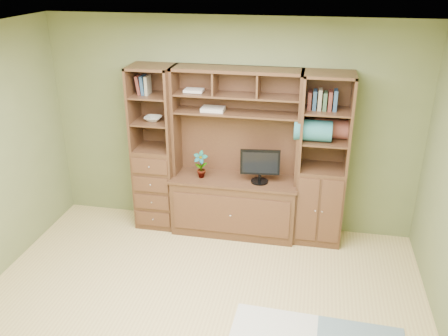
% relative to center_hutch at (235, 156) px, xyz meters
% --- Properties ---
extents(room, '(4.60, 4.10, 2.64)m').
position_rel_center_hutch_xyz_m(room, '(-0.09, -1.73, 0.28)').
color(room, tan).
rests_on(room, ground).
extents(center_hutch, '(1.54, 0.53, 2.05)m').
position_rel_center_hutch_xyz_m(center_hutch, '(0.00, 0.00, 0.00)').
color(center_hutch, '#492C19').
rests_on(center_hutch, ground).
extents(left_tower, '(0.50, 0.45, 2.05)m').
position_rel_center_hutch_xyz_m(left_tower, '(-1.00, 0.04, 0.00)').
color(left_tower, '#492C19').
rests_on(left_tower, ground).
extents(right_tower, '(0.55, 0.45, 2.05)m').
position_rel_center_hutch_xyz_m(right_tower, '(1.02, 0.04, 0.00)').
color(right_tower, '#492C19').
rests_on(right_tower, ground).
extents(monitor, '(0.48, 0.26, 0.57)m').
position_rel_center_hutch_xyz_m(monitor, '(0.31, -0.03, -0.01)').
color(monitor, black).
rests_on(monitor, center_hutch).
extents(orchid, '(0.18, 0.12, 0.33)m').
position_rel_center_hutch_xyz_m(orchid, '(-0.41, -0.03, -0.13)').
color(orchid, '#974333').
rests_on(orchid, center_hutch).
extents(magazines, '(0.27, 0.19, 0.04)m').
position_rel_center_hutch_xyz_m(magazines, '(-0.28, 0.09, 0.54)').
color(magazines, beige).
rests_on(magazines, center_hutch).
extents(bowl, '(0.21, 0.21, 0.05)m').
position_rel_center_hutch_xyz_m(bowl, '(-1.00, 0.04, 0.39)').
color(bowl, beige).
rests_on(bowl, left_tower).
extents(blanket_teal, '(0.41, 0.24, 0.24)m').
position_rel_center_hutch_xyz_m(blanket_teal, '(0.89, -0.01, 0.38)').
color(blanket_teal, '#2A6C6E').
rests_on(blanket_teal, right_tower).
extents(blanket_red, '(0.40, 0.22, 0.22)m').
position_rel_center_hutch_xyz_m(blanket_red, '(1.09, 0.12, 0.38)').
color(blanket_red, brown).
rests_on(blanket_red, right_tower).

